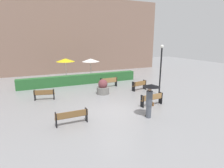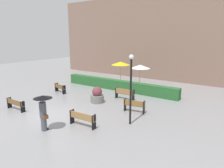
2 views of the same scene
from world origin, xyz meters
name	(u,v)px [view 1 (image 1 of 2)]	position (x,y,z in m)	size (l,w,h in m)	color
ground_plane	(115,111)	(0.00, 0.00, 0.00)	(60.00, 60.00, 0.00)	gray
bench_near_left	(72,116)	(-3.00, -0.71, 0.49)	(1.82, 0.34, 0.80)	brown
bench_far_right	(139,85)	(4.24, 3.84, 0.52)	(1.54, 0.65, 0.88)	olive
bench_far_left	(44,94)	(-4.09, 4.41, 0.49)	(1.57, 0.65, 0.82)	brown
bench_back_row	(109,82)	(2.09, 6.06, 0.55)	(1.75, 0.43, 0.94)	#9E7242
bench_near_right	(152,99)	(2.88, -0.03, 0.52)	(1.78, 0.44, 0.87)	#9E7242
pedestrian_with_umbrella	(150,96)	(1.51, -1.66, 1.38)	(1.03, 1.03, 2.09)	#4C515B
planter_pot	(103,88)	(0.70, 4.10, 0.55)	(1.07, 1.07, 1.30)	slate
lamp_post	(161,65)	(5.02, 1.90, 2.56)	(0.28, 0.28, 4.22)	black
patio_umbrella_yellow	(65,60)	(-1.26, 10.71, 2.36)	(2.07, 2.07, 2.54)	silver
patio_umbrella_white	(91,60)	(1.48, 10.02, 2.30)	(2.00, 2.00, 2.48)	silver
hedge_strip	(81,79)	(-0.15, 8.40, 0.50)	(12.42, 0.70, 1.00)	#28602D
building_facade	(67,36)	(0.00, 16.00, 5.12)	(28.00, 1.20, 10.24)	#846656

